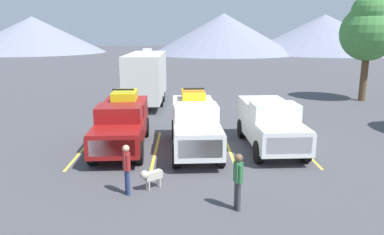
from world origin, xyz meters
name	(u,v)px	position (x,y,z in m)	size (l,w,h in m)	color
ground_plane	(193,154)	(0.00, 0.00, 0.00)	(240.00, 240.00, 0.00)	#47474C
pickup_truck_a	(122,122)	(-3.16, 1.07, 1.18)	(2.31, 5.89, 2.56)	maroon
pickup_truck_b	(195,123)	(0.10, 0.64, 1.23)	(2.20, 5.73, 2.65)	white
pickup_truck_c	(270,123)	(3.48, 0.87, 1.15)	(2.35, 5.39, 2.17)	white
lot_stripe_a	(83,149)	(-4.91, 0.79, 0.00)	(0.12, 5.50, 0.01)	gold
lot_stripe_b	(156,149)	(-1.64, 0.79, 0.00)	(0.12, 5.50, 0.01)	gold
lot_stripe_c	(229,148)	(1.64, 0.79, 0.00)	(0.12, 5.50, 0.01)	gold
lot_stripe_d	(300,148)	(4.91, 0.79, 0.00)	(0.12, 5.50, 0.01)	gold
camper_trailer_a	(146,76)	(-3.06, 11.24, 2.07)	(2.51, 8.66, 3.93)	silver
person_a	(127,166)	(-2.21, -3.95, 0.96)	(0.28, 0.35, 1.67)	navy
person_b	(238,178)	(1.19, -5.09, 1.00)	(0.26, 0.37, 1.74)	#3F3F42
dog	(150,176)	(-1.51, -3.59, 0.48)	(0.76, 0.64, 0.72)	beige
tree_a	(369,28)	(13.15, 12.23, 5.38)	(4.10, 4.10, 7.92)	brown
mountain_ridge	(216,31)	(7.40, 75.70, 5.20)	(154.79, 41.85, 15.17)	gray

